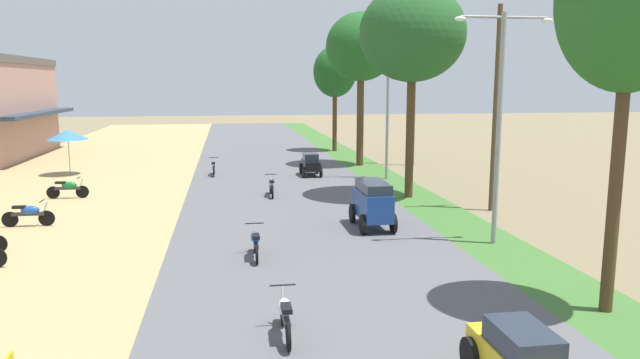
{
  "coord_description": "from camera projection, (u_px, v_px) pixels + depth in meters",
  "views": [
    {
      "loc": [
        -2.56,
        -4.89,
        5.16
      ],
      "look_at": [
        0.84,
        16.7,
        1.55
      ],
      "focal_mm": 33.02,
      "sensor_mm": 36.0,
      "label": 1
    }
  ],
  "objects": [
    {
      "name": "median_tree_nearest",
      "position": [
        631.0,
        1.0,
        12.22
      ],
      "size": [
        3.02,
        3.02,
        8.77
      ],
      "color": "#4C351E",
      "rests_on": "median_strip"
    },
    {
      "name": "vendor_umbrella",
      "position": [
        68.0,
        135.0,
        32.6
      ],
      "size": [
        2.2,
        2.2,
        2.52
      ],
      "color": "#99999E",
      "rests_on": "dirt_shoulder"
    },
    {
      "name": "motorbike_ahead_second",
      "position": [
        285.0,
        313.0,
        11.84
      ],
      "size": [
        0.54,
        1.8,
        0.94
      ],
      "color": "black",
      "rests_on": "road_strip"
    },
    {
      "name": "motorbike_ahead_fourth",
      "position": [
        271.0,
        185.0,
        26.63
      ],
      "size": [
        0.54,
        1.8,
        0.94
      ],
      "color": "black",
      "rests_on": "road_strip"
    },
    {
      "name": "utility_pole_far",
      "position": [
        496.0,
        105.0,
        23.34
      ],
      "size": [
        1.8,
        0.2,
        8.17
      ],
      "color": "brown",
      "rests_on": "ground"
    },
    {
      "name": "parked_motorbike_fifth",
      "position": [
        29.0,
        213.0,
        21.02
      ],
      "size": [
        1.8,
        0.54,
        0.94
      ],
      "color": "black",
      "rests_on": "dirt_shoulder"
    },
    {
      "name": "streetlamp_mid",
      "position": [
        388.0,
        93.0,
        30.8
      ],
      "size": [
        3.16,
        0.2,
        7.91
      ],
      "color": "gray",
      "rests_on": "median_strip"
    },
    {
      "name": "car_sedan_yellow",
      "position": [
        519.0,
        357.0,
        9.6
      ],
      "size": [
        1.1,
        2.26,
        1.19
      ],
      "color": "gold",
      "rests_on": "road_strip"
    },
    {
      "name": "streetlamp_near",
      "position": [
        500.0,
        112.0,
        18.23
      ],
      "size": [
        3.16,
        0.2,
        7.21
      ],
      "color": "gray",
      "rests_on": "median_strip"
    },
    {
      "name": "car_van_blue",
      "position": [
        372.0,
        202.0,
        20.7
      ],
      "size": [
        1.19,
        2.41,
        1.67
      ],
      "color": "navy",
      "rests_on": "road_strip"
    },
    {
      "name": "median_tree_third",
      "position": [
        361.0,
        48.0,
        35.56
      ],
      "size": [
        4.26,
        4.26,
        9.32
      ],
      "color": "#4C351E",
      "rests_on": "median_strip"
    },
    {
      "name": "median_tree_fourth",
      "position": [
        335.0,
        72.0,
        43.52
      ],
      "size": [
        3.2,
        3.2,
        7.8
      ],
      "color": "#4C351E",
      "rests_on": "median_strip"
    },
    {
      "name": "utility_pole_near",
      "position": [
        414.0,
        86.0,
        36.38
      ],
      "size": [
        1.8,
        0.2,
        9.55
      ],
      "color": "brown",
      "rests_on": "ground"
    },
    {
      "name": "car_hatchback_black",
      "position": [
        311.0,
        163.0,
        32.49
      ],
      "size": [
        1.04,
        2.0,
        1.23
      ],
      "color": "black",
      "rests_on": "road_strip"
    },
    {
      "name": "motorbike_ahead_fifth",
      "position": [
        214.0,
        166.0,
        32.63
      ],
      "size": [
        0.54,
        1.8,
        0.94
      ],
      "color": "black",
      "rests_on": "road_strip"
    },
    {
      "name": "motorbike_ahead_third",
      "position": [
        256.0,
        241.0,
        17.22
      ],
      "size": [
        0.54,
        1.8,
        0.94
      ],
      "color": "black",
      "rests_on": "road_strip"
    },
    {
      "name": "parked_motorbike_sixth",
      "position": [
        68.0,
        187.0,
        26.15
      ],
      "size": [
        1.8,
        0.54,
        0.94
      ],
      "color": "black",
      "rests_on": "dirt_shoulder"
    },
    {
      "name": "median_tree_second",
      "position": [
        412.0,
        34.0,
        25.37
      ],
      "size": [
        4.6,
        4.6,
        9.29
      ],
      "color": "#4C351E",
      "rests_on": "median_strip"
    }
  ]
}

